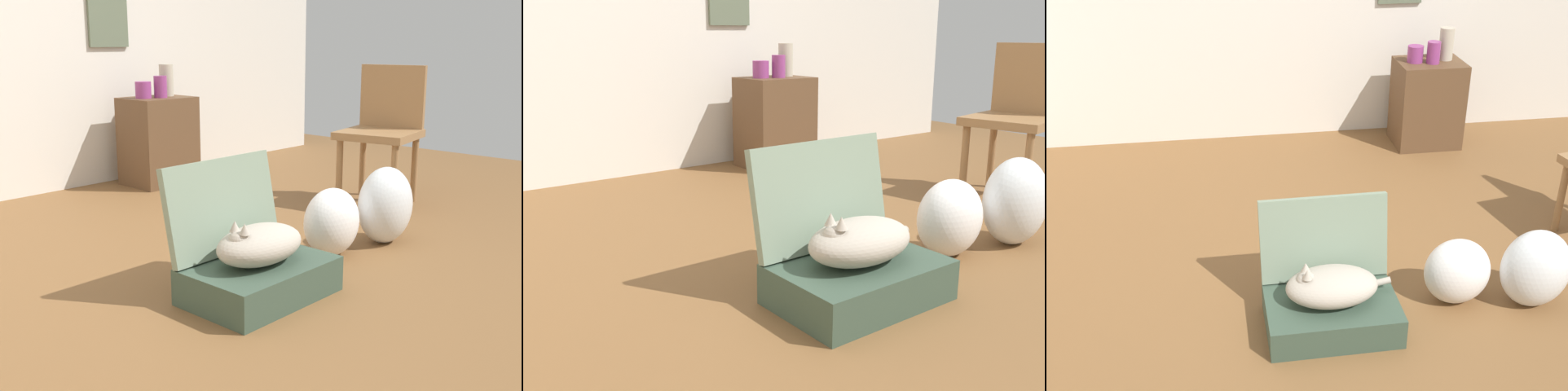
{
  "view_description": "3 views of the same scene",
  "coord_description": "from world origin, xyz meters",
  "views": [
    {
      "loc": [
        -2.1,
        -2.06,
        1.09
      ],
      "look_at": [
        0.12,
        -0.02,
        0.36
      ],
      "focal_mm": 44.68,
      "sensor_mm": 36.0,
      "label": 1
    },
    {
      "loc": [
        -1.65,
        -1.78,
        0.99
      ],
      "look_at": [
        -0.31,
        0.01,
        0.38
      ],
      "focal_mm": 41.54,
      "sensor_mm": 36.0,
      "label": 2
    },
    {
      "loc": [
        -0.66,
        -2.69,
        2.03
      ],
      "look_at": [
        -0.21,
        0.18,
        0.49
      ],
      "focal_mm": 44.17,
      "sensor_mm": 36.0,
      "label": 3
    }
  ],
  "objects": [
    {
      "name": "vase_short",
      "position": [
        1.11,
        1.88,
        0.78
      ],
      "size": [
        0.11,
        0.11,
        0.24
      ],
      "primitive_type": "cylinder",
      "color": "#B7AD99",
      "rests_on": "side_table"
    },
    {
      "name": "ground_plane",
      "position": [
        0.0,
        0.0,
        0.0
      ],
      "size": [
        7.68,
        7.68,
        0.0
      ],
      "primitive_type": "plane",
      "color": "brown",
      "rests_on": "ground"
    },
    {
      "name": "plastic_bag_white",
      "position": [
        0.5,
        -0.16,
        0.18
      ],
      "size": [
        0.34,
        0.25,
        0.35
      ],
      "primitive_type": "ellipsoid",
      "color": "white",
      "rests_on": "ground"
    },
    {
      "name": "suitcase_lid",
      "position": [
        -0.17,
        -0.05,
        0.37
      ],
      "size": [
        0.63,
        0.12,
        0.42
      ],
      "primitive_type": "cube",
      "rotation": [
        1.37,
        0.0,
        0.0
      ],
      "color": "gray",
      "rests_on": "suitcase_base"
    },
    {
      "name": "side_table",
      "position": [
        0.99,
        1.85,
        0.33
      ],
      "size": [
        0.5,
        0.4,
        0.66
      ],
      "primitive_type": "cube",
      "color": "brown",
      "rests_on": "ground"
    },
    {
      "name": "vase_tall",
      "position": [
        0.86,
        1.85,
        0.72
      ],
      "size": [
        0.12,
        0.12,
        0.12
      ],
      "primitive_type": "cylinder",
      "color": "#8C387A",
      "rests_on": "side_table"
    },
    {
      "name": "suitcase_base",
      "position": [
        -0.17,
        -0.27,
        0.08
      ],
      "size": [
        0.63,
        0.43,
        0.16
      ],
      "primitive_type": "cube",
      "color": "#384C3D",
      "rests_on": "ground"
    },
    {
      "name": "cat",
      "position": [
        -0.17,
        -0.27,
        0.24
      ],
      "size": [
        0.52,
        0.28,
        0.21
      ],
      "color": "#B2A899",
      "rests_on": "suitcase_base"
    },
    {
      "name": "vase_round",
      "position": [
        0.99,
        1.8,
        0.74
      ],
      "size": [
        0.1,
        0.1,
        0.16
      ],
      "primitive_type": "cylinder",
      "color": "#8C387A",
      "rests_on": "side_table"
    },
    {
      "name": "plastic_bag_clear",
      "position": [
        0.88,
        -0.24,
        0.21
      ],
      "size": [
        0.36,
        0.27,
        0.42
      ],
      "primitive_type": "ellipsoid",
      "color": "silver",
      "rests_on": "ground"
    }
  ]
}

